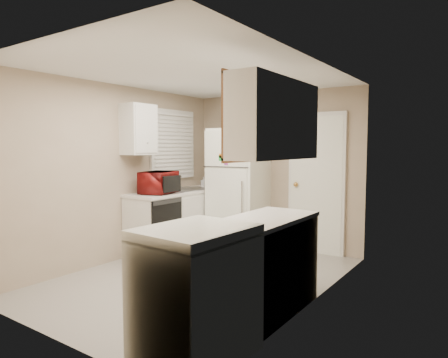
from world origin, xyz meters
The scene contains 19 objects.
floor centered at (0.00, 0.00, 0.00)m, with size 3.80×3.80×0.00m, color #B3AEA5.
ceiling centered at (0.00, 0.00, 2.40)m, with size 3.80×3.80×0.00m, color white.
wall_left centered at (-1.40, 0.00, 1.20)m, with size 3.80×3.80×0.00m, color tan.
wall_right centered at (1.40, 0.00, 1.20)m, with size 3.80×3.80×0.00m, color tan.
wall_back centered at (0.00, 1.90, 1.20)m, with size 2.80×2.80×0.00m, color tan.
wall_front centered at (0.00, -1.90, 1.20)m, with size 2.80×2.80×0.00m, color tan.
left_counter centered at (-1.10, 0.90, 0.45)m, with size 0.60×1.80×0.90m, color silver.
dishwasher centered at (-0.81, 0.30, 0.49)m, with size 0.03×0.58×0.72m, color black.
sink centered at (-1.10, 1.05, 0.86)m, with size 0.54×0.74×0.16m, color gray.
microwave centered at (-1.08, 0.43, 1.05)m, with size 0.31×0.56×0.37m, color maroon.
soap_bottle centered at (-1.15, 1.57, 1.00)m, with size 0.07×0.07×0.16m, color silver.
window_blinds centered at (-1.36, 1.05, 1.60)m, with size 0.10×0.98×1.08m, color silver.
upper_cabinet_left centered at (-1.25, 0.22, 1.80)m, with size 0.30×0.45×0.70m, color silver.
refrigerator centered at (-0.42, 1.51, 0.92)m, with size 0.76×0.74×1.84m, color white.
cabinet_over_fridge centered at (-0.40, 1.75, 2.00)m, with size 0.70×0.30×0.40m, color silver.
interior_door centered at (0.70, 1.86, 1.02)m, with size 0.86×0.06×2.08m, color white.
right_counter centered at (1.10, -0.80, 0.45)m, with size 0.60×2.00×0.90m, color silver.
stove centered at (1.10, -1.46, 0.50)m, with size 0.66×0.81×0.99m, color white.
upper_cabinet_right centered at (1.25, -0.50, 1.80)m, with size 0.30×1.20×0.70m, color silver.
Camera 1 is at (2.90, -3.69, 1.56)m, focal length 32.00 mm.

